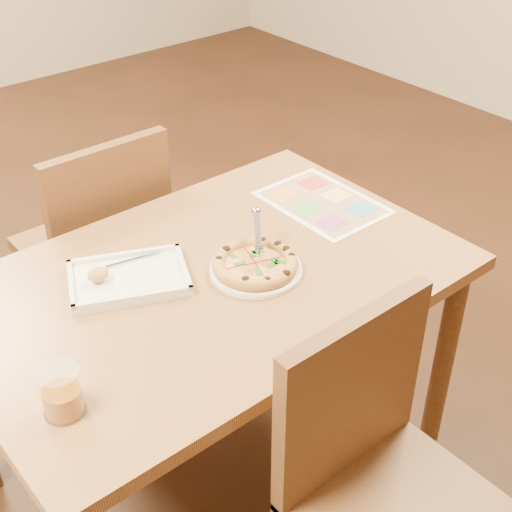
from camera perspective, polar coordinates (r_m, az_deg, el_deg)
room at (r=1.57m, az=-4.58°, el=17.37°), size 7.00×7.00×7.00m
dining_table at (r=1.91m, az=-3.61°, el=-3.64°), size 1.30×0.85×0.72m
chair_near at (r=1.64m, az=9.66°, el=-15.54°), size 0.42×0.42×0.47m
chair_far at (r=2.37m, az=-12.27°, el=2.03°), size 0.42×0.42×0.47m
plate at (r=1.86m, az=0.00°, el=-1.10°), size 0.28×0.28×0.01m
pizza at (r=1.85m, az=-0.08°, el=-0.65°), size 0.23×0.23×0.03m
pizza_cutter at (r=1.85m, az=0.16°, el=1.60°), size 0.10×0.13×0.09m
appetizer_tray at (r=1.85m, az=-10.32°, el=-1.84°), size 0.36×0.31×0.06m
glass_tumbler at (r=1.51m, az=-15.27°, el=-10.63°), size 0.09×0.09×0.11m
menu at (r=2.17m, az=5.32°, el=4.29°), size 0.26×0.37×0.00m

